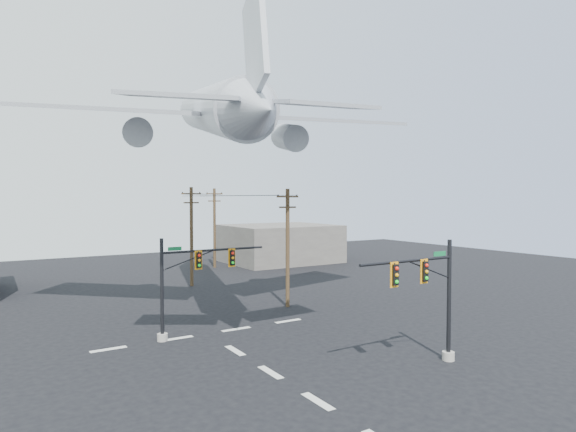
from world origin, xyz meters
TOP-DOWN VIEW (x-y plane):
  - ground at (0.00, 0.00)m, footprint 120.00×120.00m
  - lane_markings at (0.00, 5.33)m, footprint 14.00×21.20m
  - signal_mast_near at (7.53, 0.53)m, footprint 6.43×0.70m
  - signal_mast_far at (-1.37, 11.96)m, footprint 7.13×0.68m
  - utility_pole_a at (8.34, 15.82)m, footprint 1.87×0.31m
  - utility_pole_b at (5.18, 28.56)m, footprint 1.96×0.33m
  - utility_pole_c at (12.17, 39.18)m, footprint 1.91×0.90m
  - power_lines at (7.70, 27.93)m, footprint 8.78×23.37m
  - airliner at (2.95, 17.20)m, footprint 30.32×32.54m
  - building_right at (22.00, 40.00)m, footprint 14.00×12.00m

SIDE VIEW (x-z plane):
  - ground at x=0.00m, z-range 0.00..0.00m
  - lane_markings at x=0.00m, z-range 0.01..0.01m
  - building_right at x=22.00m, z-range 0.00..5.00m
  - signal_mast_far at x=-1.37m, z-range 0.29..6.47m
  - signal_mast_near at x=7.53m, z-range 0.25..6.64m
  - utility_pole_a at x=8.34m, z-range 0.21..9.55m
  - utility_pole_b at x=5.18m, z-range 0.22..9.93m
  - utility_pole_c at x=12.17m, z-range 0.23..10.09m
  - power_lines at x=7.70m, z-range 8.81..9.07m
  - airliner at x=2.95m, z-range 10.56..19.62m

